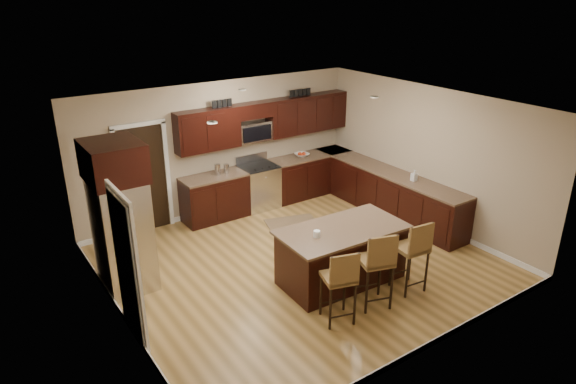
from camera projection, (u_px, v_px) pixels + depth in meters
floor at (300, 263)px, 8.76m from camera, size 6.00×6.00×0.00m
ceiling at (302, 107)px, 7.74m from camera, size 6.00×6.00×0.00m
wall_back at (221, 148)px, 10.35m from camera, size 6.00×0.00×6.00m
wall_left at (114, 238)px, 6.68m from camera, size 0.00×5.50×5.50m
wall_right at (427, 157)px, 9.83m from camera, size 0.00×5.50×5.50m
base_cabinets at (334, 189)px, 10.69m from camera, size 4.02×3.96×0.92m
upper_cabinets at (269, 119)px, 10.59m from camera, size 4.00×0.33×0.80m
range at (258, 186)px, 10.81m from camera, size 0.76×0.64×1.11m
microwave at (253, 132)px, 10.50m from camera, size 0.76×0.31×0.40m
doorway at (144, 180)px, 9.59m from camera, size 0.85×0.03×2.06m
pantry_door at (126, 270)px, 6.58m from camera, size 0.03×0.80×2.04m
letter_decor at (262, 98)px, 10.34m from camera, size 2.20×0.03×0.15m
island at (341, 256)px, 8.11m from camera, size 2.04×1.13×0.92m
stool_left at (340, 279)px, 6.97m from camera, size 0.53×0.53×1.13m
stool_mid at (377, 261)px, 7.30m from camera, size 0.57×0.57×1.21m
stool_right at (414, 249)px, 7.71m from camera, size 0.49×0.49×1.18m
refrigerator at (120, 215)px, 7.69m from camera, size 0.79×0.95×2.35m
floor_mat at (292, 223)px, 10.21m from camera, size 1.15×0.93×0.01m
fruit_bowl at (302, 155)px, 11.22m from camera, size 0.32×0.32×0.07m
soap_bottle at (414, 175)px, 9.81m from camera, size 0.10×0.10×0.22m
canister_tall at (217, 170)px, 10.11m from camera, size 0.12×0.12×0.22m
canister_short at (226, 169)px, 10.22m from camera, size 0.11×0.11×0.18m
island_jar at (317, 234)px, 7.64m from camera, size 0.10×0.10×0.10m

